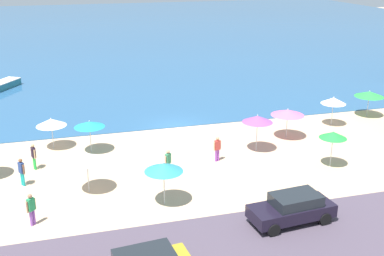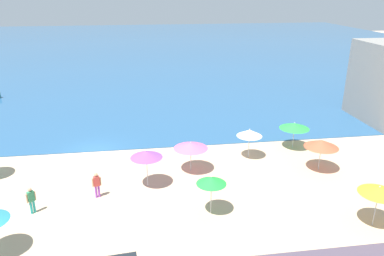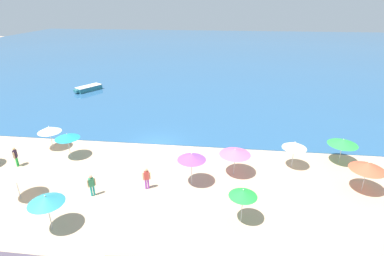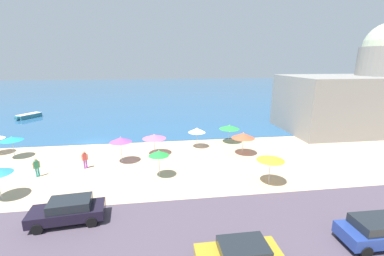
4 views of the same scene
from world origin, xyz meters
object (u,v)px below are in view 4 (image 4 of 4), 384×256
(parked_car_3, at_px, (240,255))
(skiff_nearshore, at_px, (29,116))
(beach_umbrella_4, at_px, (154,137))
(parked_car_4, at_px, (68,210))
(bather_3, at_px, (85,159))
(harbor_fortress, at_px, (360,94))
(beach_umbrella_3, at_px, (159,153))
(parked_car_2, at_px, (378,231))
(beach_umbrella_12, at_px, (12,139))
(beach_umbrella_13, at_px, (197,130))
(beach_umbrella_1, at_px, (243,135))
(beach_umbrella_2, at_px, (271,158))
(bather_4, at_px, (37,166))
(beach_umbrella_7, at_px, (121,140))
(beach_umbrella_5, at_px, (229,127))

(parked_car_3, bearing_deg, skiff_nearshore, 124.64)
(beach_umbrella_4, bearing_deg, parked_car_4, -114.78)
(bather_3, xyz_separation_m, harbor_fortress, (34.95, 9.19, 4.23))
(beach_umbrella_3, height_order, parked_car_2, beach_umbrella_3)
(beach_umbrella_12, bearing_deg, beach_umbrella_4, -4.22)
(bather_3, xyz_separation_m, skiff_nearshore, (-15.21, 23.57, -0.54))
(parked_car_2, bearing_deg, bather_3, 144.86)
(beach_umbrella_13, relative_size, skiff_nearshore, 0.57)
(beach_umbrella_12, xyz_separation_m, skiff_nearshore, (-7.32, 19.77, -1.62))
(parked_car_2, bearing_deg, harbor_fortress, 52.63)
(parked_car_2, height_order, parked_car_4, parked_car_4)
(beach_umbrella_1, bearing_deg, beach_umbrella_12, 174.60)
(beach_umbrella_12, height_order, bather_3, beach_umbrella_12)
(beach_umbrella_2, distance_m, parked_car_2, 8.13)
(skiff_nearshore, bearing_deg, beach_umbrella_13, -36.12)
(beach_umbrella_4, height_order, bather_4, beach_umbrella_4)
(beach_umbrella_1, bearing_deg, beach_umbrella_7, -177.10)
(skiff_nearshore, bearing_deg, beach_umbrella_5, -30.51)
(parked_car_2, bearing_deg, beach_umbrella_4, 127.30)
(parked_car_3, height_order, parked_car_4, parked_car_4)
(beach_umbrella_5, relative_size, beach_umbrella_12, 1.05)
(beach_umbrella_1, height_order, beach_umbrella_13, beach_umbrella_1)
(beach_umbrella_3, height_order, beach_umbrella_7, beach_umbrella_7)
(beach_umbrella_3, height_order, beach_umbrella_4, beach_umbrella_3)
(parked_car_3, bearing_deg, beach_umbrella_2, 57.83)
(beach_umbrella_1, xyz_separation_m, parked_car_4, (-14.40, -10.05, -1.22))
(beach_umbrella_12, distance_m, bather_4, 6.74)
(beach_umbrella_3, xyz_separation_m, parked_car_2, (11.43, -10.00, -1.31))
(beach_umbrella_5, bearing_deg, bather_4, -159.86)
(beach_umbrella_2, xyz_separation_m, bather_3, (-15.47, 5.23, -1.25))
(beach_umbrella_4, height_order, parked_car_4, beach_umbrella_4)
(parked_car_4, bearing_deg, beach_umbrella_13, 52.26)
(beach_umbrella_3, xyz_separation_m, parked_car_4, (-5.58, -5.68, -1.31))
(beach_umbrella_1, distance_m, beach_umbrella_4, 9.29)
(beach_umbrella_5, relative_size, harbor_fortress, 0.14)
(beach_umbrella_13, xyz_separation_m, parked_car_2, (7.07, -17.16, -1.21))
(beach_umbrella_13, distance_m, harbor_fortress, 24.53)
(beach_umbrella_3, height_order, parked_car_4, beach_umbrella_3)
(beach_umbrella_7, distance_m, skiff_nearshore, 29.21)
(bather_3, bearing_deg, beach_umbrella_7, 16.72)
(beach_umbrella_1, relative_size, beach_umbrella_13, 1.02)
(beach_umbrella_7, distance_m, harbor_fortress, 32.95)
(beach_umbrella_3, distance_m, beach_umbrella_5, 11.96)
(beach_umbrella_12, relative_size, bather_3, 1.36)
(parked_car_4, xyz_separation_m, skiff_nearshore, (-16.37, 32.04, -0.43))
(parked_car_4, relative_size, skiff_nearshore, 1.07)
(beach_umbrella_3, xyz_separation_m, beach_umbrella_5, (8.50, 8.42, -0.21))
(beach_umbrella_5, distance_m, harbor_fortress, 20.29)
(beach_umbrella_3, bearing_deg, harbor_fortress, 23.00)
(beach_umbrella_2, bearing_deg, beach_umbrella_4, 138.87)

